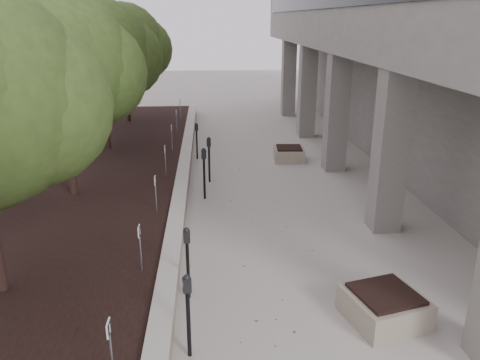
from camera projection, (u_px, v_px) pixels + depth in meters
name	position (u px, v px, depth m)	size (l,w,h in m)	color
retaining_wall	(182.00, 184.00, 14.60)	(0.39, 26.00, 0.50)	tan
planting_bed	(60.00, 189.00, 14.38)	(7.00, 26.00, 0.40)	black
crabapple_tree_3	(63.00, 97.00, 12.54)	(4.60, 4.00, 5.44)	#314B1C
crabapple_tree_4	(102.00, 75.00, 17.26)	(4.60, 4.00, 5.44)	#314B1C
crabapple_tree_5	(124.00, 63.00, 21.98)	(4.60, 4.00, 5.44)	#314B1C
parking_sign_2	(111.00, 352.00, 6.34)	(0.04, 0.22, 0.96)	black
parking_sign_3	(140.00, 249.00, 9.17)	(0.04, 0.22, 0.96)	black
parking_sign_4	(156.00, 194.00, 12.00)	(0.04, 0.22, 0.96)	black
parking_sign_5	(165.00, 161.00, 14.84)	(0.04, 0.22, 0.96)	black
parking_sign_6	(172.00, 138.00, 17.67)	(0.04, 0.22, 0.96)	black
parking_sign_7	(177.00, 121.00, 20.50)	(0.04, 0.22, 0.96)	black
parking_sign_8	(180.00, 109.00, 23.34)	(0.04, 0.22, 0.96)	black
parking_meter_1	(188.00, 316.00, 7.34)	(0.14, 0.10, 1.46)	black
parking_meter_2	(188.00, 263.00, 8.92)	(0.15, 0.10, 1.47)	black
parking_meter_3	(204.00, 174.00, 13.91)	(0.15, 0.11, 1.56)	black
parking_meter_4	(209.00, 160.00, 15.35)	(0.15, 0.11, 1.51)	black
parking_meter_5	(197.00, 141.00, 17.92)	(0.14, 0.10, 1.39)	black
planter_front	(384.00, 306.00, 8.37)	(1.22, 1.22, 0.57)	tan
planter_back	(289.00, 154.00, 17.90)	(1.10, 1.10, 0.51)	tan
berry_scatter	(249.00, 250.00, 11.01)	(3.30, 14.10, 0.02)	maroon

